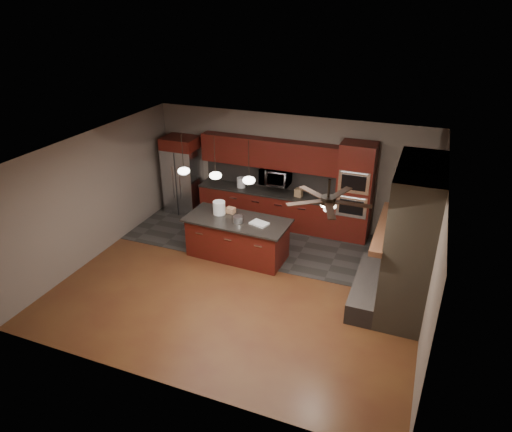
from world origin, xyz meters
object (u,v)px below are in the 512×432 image
at_px(white_bucket, 219,208).
at_px(paint_can, 238,219).
at_px(microwave, 276,176).
at_px(refrigerator, 183,175).
at_px(oven_tower, 355,193).
at_px(paint_tray, 259,223).
at_px(cardboard_box, 231,210).
at_px(counter_box, 299,193).
at_px(kitchen_island, 237,238).
at_px(counter_bucket, 241,182).

distance_m(white_bucket, paint_can, 0.61).
distance_m(microwave, refrigerator, 2.58).
bearing_deg(oven_tower, paint_tray, -132.49).
height_order(cardboard_box, counter_box, counter_box).
distance_m(paint_tray, counter_box, 1.83).
relative_size(white_bucket, paint_can, 1.44).
bearing_deg(counter_box, paint_tray, -93.87).
height_order(oven_tower, kitchen_island, oven_tower).
relative_size(paint_can, cardboard_box, 1.04).
bearing_deg(paint_tray, paint_can, -152.78).
bearing_deg(counter_bucket, white_bucket, -83.88).
bearing_deg(paint_can, paint_tray, 10.02).
xyz_separation_m(refrigerator, white_bucket, (1.84, -1.60, 0.04)).
relative_size(microwave, kitchen_island, 0.31).
distance_m(white_bucket, counter_box, 2.13).
distance_m(kitchen_island, paint_tray, 0.71).
bearing_deg(counter_box, paint_can, -106.29).
xyz_separation_m(white_bucket, counter_box, (1.36, 1.63, -0.07)).
xyz_separation_m(cardboard_box, counter_bucket, (-0.40, 1.55, 0.04)).
xyz_separation_m(microwave, refrigerator, (-2.56, -0.13, -0.27)).
bearing_deg(microwave, counter_box, -8.94).
relative_size(refrigerator, paint_can, 9.97).
height_order(oven_tower, paint_tray, oven_tower).
bearing_deg(microwave, refrigerator, -177.07).
relative_size(paint_can, paint_tray, 0.55).
xyz_separation_m(cardboard_box, counter_box, (1.15, 1.50, 0.02)).
bearing_deg(counter_bucket, paint_tray, -56.90).
distance_m(kitchen_island, paint_can, 0.54).
xyz_separation_m(white_bucket, paint_tray, (1.02, -0.16, -0.13)).
bearing_deg(paint_tray, refrigerator, 165.54).
relative_size(oven_tower, paint_tray, 6.36).
relative_size(microwave, paint_tray, 1.96).
distance_m(refrigerator, counter_box, 3.20).
xyz_separation_m(oven_tower, paint_can, (-2.14, -1.92, -0.20)).
relative_size(oven_tower, paint_can, 11.51).
bearing_deg(paint_can, kitchen_island, 122.65).
bearing_deg(paint_can, white_bucket, 156.71).
distance_m(white_bucket, counter_bucket, 1.69).
bearing_deg(microwave, paint_tray, -81.18).
relative_size(kitchen_island, white_bucket, 7.86).
height_order(kitchen_island, paint_can, paint_can).
distance_m(oven_tower, kitchen_island, 2.95).
distance_m(oven_tower, paint_tray, 2.50).
bearing_deg(cardboard_box, kitchen_island, -35.00).
bearing_deg(counter_bucket, kitchen_island, -69.79).
bearing_deg(cardboard_box, paint_can, -38.28).
bearing_deg(counter_box, microwave, 177.99).
relative_size(paint_tray, counter_bucket, 1.48).
xyz_separation_m(white_bucket, cardboard_box, (0.22, 0.14, -0.09)).
bearing_deg(refrigerator, microwave, 2.93).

